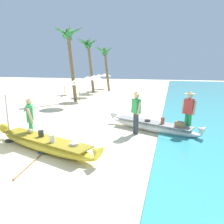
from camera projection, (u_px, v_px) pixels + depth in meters
The scene contains 17 objects.
ground_plane at pixel (59, 147), 7.54m from camera, with size 80.00×80.00×0.00m, color beige.
boat_yellow_foreground at pixel (44, 144), 7.22m from camera, with size 4.69×1.98×0.71m.
boat_white_midground at pixel (152, 126), 9.37m from camera, with size 4.29×2.26×0.71m.
person_vendor_hatted at pixel (136, 109), 8.83m from camera, with size 0.53×0.53×1.83m.
person_tourist_customer at pixel (30, 118), 7.74m from camera, with size 0.46×0.57×1.69m.
person_vendor_assistant at pixel (189, 110), 8.70m from camera, with size 0.58×0.45×1.86m.
patio_umbrella_large at pixel (4, 86), 7.70m from camera, with size 2.27×2.27×2.34m.
parasol_row_0 at pixel (64, 82), 14.41m from camera, with size 1.60×1.60×1.91m.
parasol_row_1 at pixel (79, 80), 16.93m from camera, with size 1.60×1.60×1.91m.
parasol_row_2 at pixel (88, 78), 19.52m from camera, with size 1.60×1.60×1.91m.
parasol_row_3 at pixel (94, 77), 21.77m from camera, with size 1.60×1.60×1.91m.
parasol_row_4 at pixel (99, 76), 24.29m from camera, with size 1.60×1.60×1.91m.
parasol_row_5 at pixel (105, 75), 26.80m from camera, with size 1.60×1.60×1.91m.
palm_tree_tall_inland at pixel (69, 41), 16.37m from camera, with size 2.61×2.61×5.91m.
palm_tree_leaning_seaward at pixel (88, 48), 22.61m from camera, with size 2.39×2.85×5.82m.
palm_tree_mid_cluster at pixel (105, 54), 23.86m from camera, with size 2.32×2.65×5.12m.
paddle at pixel (35, 160), 6.46m from camera, with size 0.49×1.85×0.05m.
Camera 1 is at (3.71, -6.33, 2.83)m, focal length 34.06 mm.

